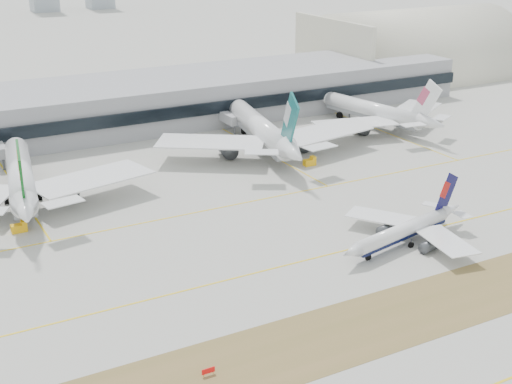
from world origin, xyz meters
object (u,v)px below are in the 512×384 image
widebody_eva (21,179)px  hangar (411,75)px  taxiing_airliner (406,230)px  widebody_china_air (377,113)px  terminal (95,107)px  widebody_cathay (263,131)px

widebody_eva → hangar: bearing=-58.9°
taxiing_airliner → widebody_china_air: size_ratio=0.69×
widebody_eva → terminal: bearing=-23.2°
widebody_eva → terminal: 68.37m
widebody_china_air → terminal: widebody_china_air is taller
widebody_eva → terminal: widebody_eva is taller
hangar → terminal: bearing=-172.6°
widebody_cathay → terminal: (-37.16, 49.99, 0.97)m
terminal → hangar: 156.05m
widebody_cathay → terminal: widebody_cathay is taller
widebody_cathay → hangar: bearing=-47.6°
widebody_china_air → terminal: 95.69m
taxiing_airliner → hangar: (122.27, 143.38, -3.08)m
hangar → widebody_china_air: bearing=-137.1°
widebody_eva → widebody_china_air: size_ratio=1.14×
widebody_cathay → hangar: 136.91m
widebody_cathay → terminal: bearing=48.1°
widebody_china_air → hangar: 95.98m
widebody_china_air → widebody_eva: bearing=86.2°
widebody_eva → widebody_china_air: (120.70, 12.82, -0.76)m
widebody_cathay → hangar: hangar is taller
hangar → taxiing_airliner: bearing=-130.5°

